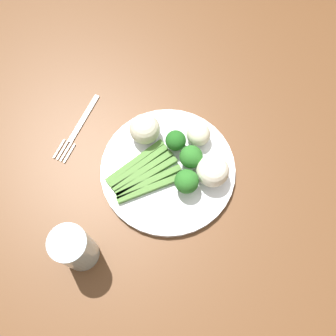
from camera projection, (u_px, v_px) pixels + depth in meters
The scene contains 13 objects.
ground_plane at pixel (189, 238), 1.52m from camera, with size 6.00×6.00×0.02m, color tan.
dining_table at pixel (204, 182), 0.88m from camera, with size 1.37×1.09×0.77m.
chair at pixel (263, 10), 1.27m from camera, with size 0.42×0.42×0.87m.
plate at pixel (168, 170), 0.78m from camera, with size 0.27×0.27×0.01m, color white.
asparagus_bundle at pixel (144, 174), 0.76m from camera, with size 0.15×0.15×0.01m.
broccoli_outer_edge at pixel (187, 182), 0.73m from camera, with size 0.05×0.05×0.06m.
broccoli_back_right at pixel (176, 141), 0.76m from camera, with size 0.04×0.04×0.05m.
broccoli_right at pixel (191, 157), 0.74m from camera, with size 0.04×0.04×0.06m.
cauliflower_left at pixel (145, 129), 0.77m from camera, with size 0.06×0.06×0.06m, color beige.
cauliflower_front_left at pixel (198, 134), 0.77m from camera, with size 0.05×0.05×0.05m, color beige.
cauliflower_edge at pixel (213, 171), 0.73m from camera, with size 0.06×0.06×0.06m, color white.
fork at pixel (78, 128), 0.81m from camera, with size 0.05×0.17×0.00m.
water_glass at pixel (75, 249), 0.67m from camera, with size 0.06×0.06×0.12m, color silver.
Camera 1 is at (0.02, 0.29, 1.51)m, focal length 41.80 mm.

